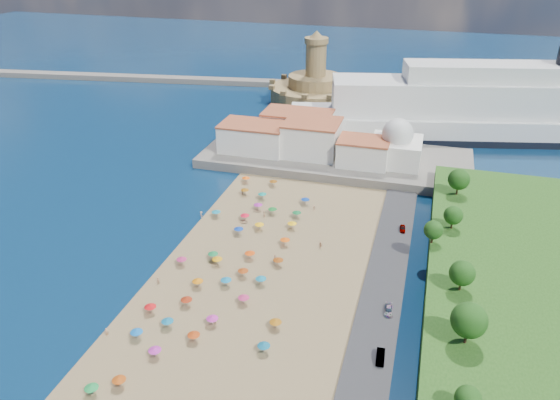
% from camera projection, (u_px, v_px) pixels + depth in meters
% --- Properties ---
extents(ground, '(700.00, 700.00, 0.00)m').
position_uv_depth(ground, '(234.00, 275.00, 126.67)').
color(ground, '#071938').
rests_on(ground, ground).
extents(terrace, '(90.00, 36.00, 3.00)m').
position_uv_depth(terrace, '(336.00, 158.00, 186.17)').
color(terrace, '#59544C').
rests_on(terrace, ground).
extents(jetty, '(18.00, 70.00, 2.40)m').
position_uv_depth(jetty, '(298.00, 122.00, 221.75)').
color(jetty, '#59544C').
rests_on(jetty, ground).
extents(breakwater, '(199.03, 34.77, 2.60)m').
position_uv_depth(breakwater, '(138.00, 78.00, 284.43)').
color(breakwater, '#59544C').
rests_on(breakwater, ground).
extents(waterfront_buildings, '(57.00, 29.00, 11.00)m').
position_uv_depth(waterfront_buildings, '(299.00, 136.00, 187.06)').
color(waterfront_buildings, silver).
rests_on(waterfront_buildings, terrace).
extents(domed_building, '(16.00, 16.00, 15.00)m').
position_uv_depth(domed_building, '(396.00, 146.00, 176.16)').
color(domed_building, silver).
rests_on(domed_building, terrace).
extents(fortress, '(40.00, 40.00, 32.40)m').
position_uv_depth(fortress, '(315.00, 89.00, 245.02)').
color(fortress, '#9B7F4D').
rests_on(fortress, ground).
extents(cruise_ship, '(158.68, 57.89, 34.42)m').
position_uv_depth(cruise_ship, '(500.00, 112.00, 204.04)').
color(cruise_ship, black).
rests_on(cruise_ship, ground).
extents(beach_parasols, '(31.56, 115.24, 2.20)m').
position_uv_depth(beach_parasols, '(210.00, 294.00, 116.71)').
color(beach_parasols, gray).
rests_on(beach_parasols, beach).
extents(beachgoers, '(36.56, 99.68, 1.89)m').
position_uv_depth(beachgoers, '(230.00, 257.00, 131.70)').
color(beachgoers, tan).
rests_on(beachgoers, beach).
extents(parked_cars, '(1.98, 53.90, 1.44)m').
position_uv_depth(parked_cars, '(390.00, 299.00, 116.49)').
color(parked_cars, gray).
rests_on(parked_cars, promenade).
extents(hillside_trees, '(12.44, 112.66, 8.25)m').
position_uv_depth(hillside_trees, '(459.00, 293.00, 103.50)').
color(hillside_trees, '#382314').
rests_on(hillside_trees, hillside).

